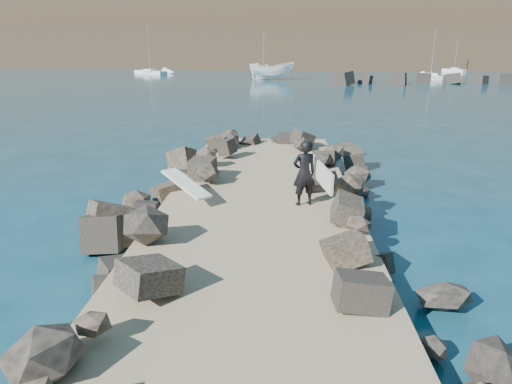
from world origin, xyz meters
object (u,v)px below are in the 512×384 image
Objects in this scene: boat_imported at (272,71)px; sailboat_f at (454,71)px; surfboard_resting at (186,187)px; surfer_with_board at (306,173)px.

boat_imported is 43.75m from sailboat_f.
surfboard_resting is 61.67m from boat_imported.
surfboard_resting is 3.79m from surfer_with_board.
sailboat_f is at bearing -52.49° from boat_imported.
surfer_with_board is (3.74, -0.21, 0.57)m from surfboard_resting.
surfboard_resting is at bearing -176.10° from boat_imported.
sailboat_f reaches higher than surfer_with_board.
sailboat_f is (37.02, 23.29, -1.05)m from boat_imported.
surfboard_resting is at bearing -114.41° from sailboat_f.
surfer_with_board is at bearing -46.91° from surfboard_resting.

